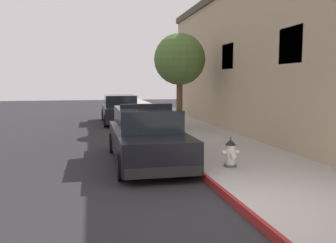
% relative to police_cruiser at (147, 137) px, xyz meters
% --- Properties ---
extents(ground_plane, '(33.08, 60.00, 0.20)m').
position_rel_police_cruiser_xyz_m(ground_plane, '(-3.28, 5.65, -0.84)').
color(ground_plane, '#232326').
extents(sidewalk_pavement, '(3.32, 60.00, 0.16)m').
position_rel_police_cruiser_xyz_m(sidewalk_pavement, '(2.72, 5.65, -0.66)').
color(sidewalk_pavement, '#9E9991').
rests_on(sidewalk_pavement, ground).
extents(curb_painted_edge, '(0.08, 60.00, 0.16)m').
position_rel_police_cruiser_xyz_m(curb_painted_edge, '(1.02, 5.65, -0.66)').
color(curb_painted_edge, maroon).
rests_on(curb_painted_edge, ground).
extents(storefront_building, '(7.46, 18.29, 6.55)m').
position_rel_police_cruiser_xyz_m(storefront_building, '(7.99, 5.00, 2.54)').
color(storefront_building, tan).
rests_on(storefront_building, ground).
extents(police_cruiser, '(1.94, 4.84, 1.68)m').
position_rel_police_cruiser_xyz_m(police_cruiser, '(0.00, 0.00, 0.00)').
color(police_cruiser, black).
rests_on(police_cruiser, ground).
extents(parked_car_silver_ahead, '(1.94, 4.84, 1.56)m').
position_rel_police_cruiser_xyz_m(parked_car_silver_ahead, '(0.07, 10.03, -0.00)').
color(parked_car_silver_ahead, black).
rests_on(parked_car_silver_ahead, ground).
extents(fire_hydrant, '(0.44, 0.40, 0.76)m').
position_rel_police_cruiser_xyz_m(fire_hydrant, '(1.88, -1.64, -0.23)').
color(fire_hydrant, '#4C4C51').
rests_on(fire_hydrant, sidewalk_pavement).
extents(street_tree, '(2.33, 2.33, 4.32)m').
position_rel_police_cruiser_xyz_m(street_tree, '(2.46, 5.93, 2.55)').
color(street_tree, brown).
rests_on(street_tree, sidewalk_pavement).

